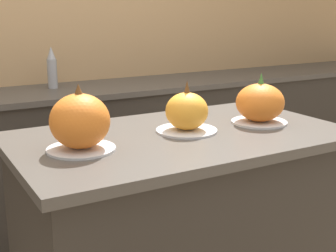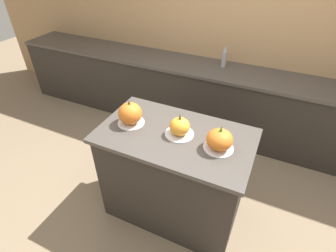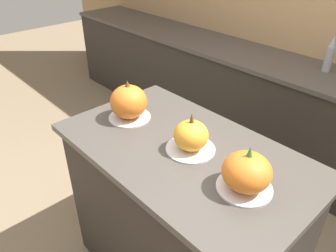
{
  "view_description": "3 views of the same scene",
  "coord_description": "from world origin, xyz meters",
  "px_view_note": "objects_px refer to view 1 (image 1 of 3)",
  "views": [
    {
      "loc": [
        -0.88,
        -1.42,
        1.4
      ],
      "look_at": [
        -0.04,
        0.04,
        0.98
      ],
      "focal_mm": 50.0,
      "sensor_mm": 36.0,
      "label": 1
    },
    {
      "loc": [
        0.63,
        -1.49,
        2.24
      ],
      "look_at": [
        -0.05,
        -0.02,
        1.03
      ],
      "focal_mm": 28.0,
      "sensor_mm": 36.0,
      "label": 2
    },
    {
      "loc": [
        0.87,
        -0.9,
        1.84
      ],
      "look_at": [
        -0.07,
        -0.03,
        1.05
      ],
      "focal_mm": 35.0,
      "sensor_mm": 36.0,
      "label": 3
    }
  ],
  "objects_px": {
    "pumpkin_cake_left": "(80,123)",
    "pumpkin_cake_right": "(260,104)",
    "pumpkin_cake_center": "(187,113)",
    "bottle_tall": "(52,68)"
  },
  "relations": [
    {
      "from": "pumpkin_cake_right",
      "to": "bottle_tall",
      "type": "distance_m",
      "value": 1.61
    },
    {
      "from": "pumpkin_cake_center",
      "to": "bottle_tall",
      "type": "xyz_separation_m",
      "value": [
        -0.06,
        1.53,
        0.01
      ]
    },
    {
      "from": "pumpkin_cake_left",
      "to": "pumpkin_cake_right",
      "type": "xyz_separation_m",
      "value": [
        0.75,
        -0.0,
        -0.01
      ]
    },
    {
      "from": "pumpkin_cake_left",
      "to": "bottle_tall",
      "type": "distance_m",
      "value": 1.6
    },
    {
      "from": "pumpkin_cake_center",
      "to": "pumpkin_cake_right",
      "type": "relative_size",
      "value": 1.03
    },
    {
      "from": "pumpkin_cake_right",
      "to": "pumpkin_cake_left",
      "type": "bearing_deg",
      "value": 179.96
    },
    {
      "from": "pumpkin_cake_left",
      "to": "pumpkin_cake_right",
      "type": "relative_size",
      "value": 1.01
    },
    {
      "from": "pumpkin_cake_center",
      "to": "pumpkin_cake_right",
      "type": "height_order",
      "value": "pumpkin_cake_right"
    },
    {
      "from": "pumpkin_cake_left",
      "to": "bottle_tall",
      "type": "bearing_deg",
      "value": 76.83
    },
    {
      "from": "pumpkin_cake_center",
      "to": "bottle_tall",
      "type": "height_order",
      "value": "bottle_tall"
    }
  ]
}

